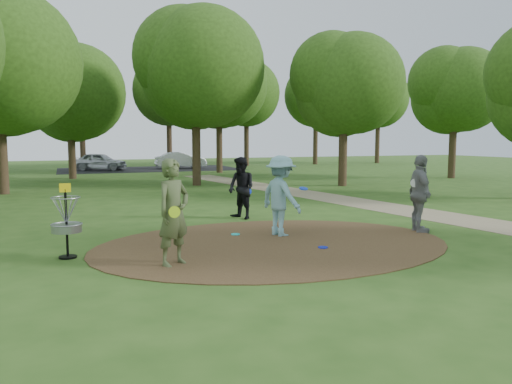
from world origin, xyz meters
name	(u,v)px	position (x,y,z in m)	size (l,w,h in m)	color
ground	(275,244)	(0.00, 0.00, 0.00)	(100.00, 100.00, 0.00)	#2D5119
dirt_clearing	(275,244)	(0.00, 0.00, 0.01)	(8.40, 8.40, 0.02)	#47301C
footpath	(438,216)	(6.50, 2.00, 0.01)	(2.00, 40.00, 0.01)	#8C7A5B
parking_lot	(150,169)	(2.00, 30.00, 0.00)	(14.00, 8.00, 0.01)	black
player_observer_with_disc	(174,212)	(-2.58, -1.08, 1.03)	(0.90, 0.82, 2.06)	#4D5A34
player_throwing_with_disc	(281,196)	(0.54, 0.87, 1.01)	(1.28, 1.47, 2.02)	#7EB1BC
player_walking_with_disc	(241,188)	(0.51, 3.76, 0.95)	(1.00, 1.12, 1.89)	black
player_waiting_with_disc	(420,194)	(4.12, 0.02, 1.02)	(0.83, 1.28, 2.03)	gray
disc_ground_cyan	(235,234)	(-0.51, 1.33, 0.03)	(0.22, 0.22, 0.02)	#1CE3E2
disc_ground_blue	(323,247)	(0.82, -0.82, 0.03)	(0.22, 0.22, 0.02)	#0C1CCE
disc_ground_red	(166,233)	(-2.14, 2.07, 0.03)	(0.22, 0.22, 0.02)	red
car_left	(100,161)	(-1.86, 29.85, 0.68)	(1.61, 4.01, 1.37)	#B3B6BB
car_right	(181,160)	(4.43, 29.66, 0.67)	(1.43, 4.10, 1.35)	#A5A9AD
disc_golf_basket	(66,216)	(-4.50, 0.30, 0.87)	(0.63, 0.63, 1.54)	black
tree_ring	(205,70)	(0.95, 9.40, 5.21)	(36.90, 45.81, 9.01)	#332316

